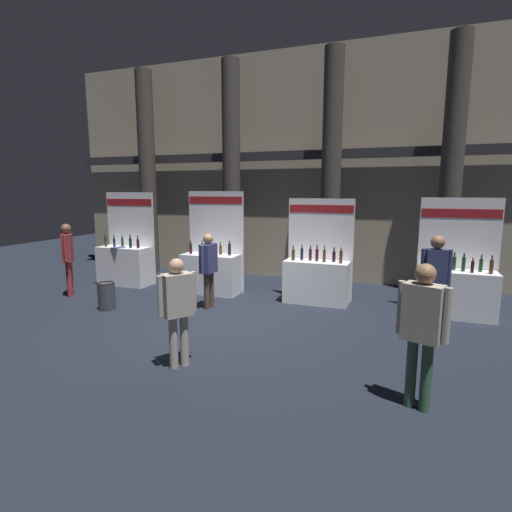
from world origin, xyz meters
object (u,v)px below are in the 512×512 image
(exhibitor_booth_1, at_px, (212,269))
(visitor_0, at_px, (208,264))
(visitor_4, at_px, (435,277))
(visitor_5, at_px, (178,303))
(visitor_2, at_px, (68,254))
(trash_bin, at_px, (107,296))
(exhibitor_booth_2, at_px, (317,277))
(exhibitor_booth_0, at_px, (125,261))
(visitor_1, at_px, (422,323))
(exhibitor_booth_3, at_px, (457,288))

(exhibitor_booth_1, xyz_separation_m, visitor_0, (0.53, -1.19, 0.36))
(exhibitor_booth_1, bearing_deg, visitor_4, -14.34)
(visitor_4, xyz_separation_m, visitor_5, (-3.53, -2.71, -0.09))
(visitor_2, distance_m, visitor_5, 5.20)
(trash_bin, bearing_deg, exhibitor_booth_2, 27.29)
(trash_bin, distance_m, visitor_2, 1.85)
(exhibitor_booth_0, xyz_separation_m, trash_bin, (1.13, -2.08, -0.33))
(visitor_1, bearing_deg, visitor_2, 2.41)
(exhibitor_booth_1, xyz_separation_m, visitor_4, (5.00, -1.28, 0.44))
(exhibitor_booth_1, relative_size, visitor_1, 1.45)
(visitor_0, bearing_deg, trash_bin, 117.61)
(visitor_0, distance_m, visitor_4, 4.47)
(exhibitor_booth_1, distance_m, trash_bin, 2.57)
(visitor_0, xyz_separation_m, visitor_4, (4.47, -0.08, 0.08))
(trash_bin, height_order, visitor_2, visitor_2)
(visitor_0, relative_size, visitor_5, 1.02)
(exhibitor_booth_2, distance_m, visitor_5, 4.23)
(exhibitor_booth_0, distance_m, exhibitor_booth_3, 8.12)
(visitor_1, bearing_deg, exhibitor_booth_0, -8.44)
(exhibitor_booth_3, relative_size, visitor_4, 1.34)
(exhibitor_booth_3, relative_size, visitor_5, 1.49)
(exhibitor_booth_3, height_order, trash_bin, exhibitor_booth_3)
(visitor_5, bearing_deg, visitor_1, -54.62)
(exhibitor_booth_1, bearing_deg, visitor_5, -69.72)
(trash_bin, xyz_separation_m, visitor_2, (-1.59, 0.58, 0.74))
(exhibitor_booth_1, bearing_deg, visitor_1, -40.38)
(exhibitor_booth_1, height_order, exhibitor_booth_2, exhibitor_booth_1)
(visitor_4, bearing_deg, visitor_0, -8.91)
(visitor_1, distance_m, visitor_2, 8.17)
(exhibitor_booth_1, relative_size, visitor_5, 1.57)
(visitor_0, xyz_separation_m, visitor_2, (-3.61, -0.29, 0.07))
(visitor_2, xyz_separation_m, visitor_5, (4.55, -2.50, -0.08))
(exhibitor_booth_2, relative_size, visitor_4, 1.32)
(exhibitor_booth_1, bearing_deg, exhibitor_booth_2, 1.30)
(visitor_4, height_order, visitor_5, visitor_4)
(exhibitor_booth_2, relative_size, visitor_5, 1.47)
(visitor_1, bearing_deg, visitor_4, -76.12)
(trash_bin, bearing_deg, exhibitor_booth_0, 118.47)
(exhibitor_booth_1, distance_m, visitor_5, 4.27)
(trash_bin, relative_size, visitor_2, 0.34)
(exhibitor_booth_0, xyz_separation_m, exhibitor_booth_1, (2.62, -0.01, -0.01))
(visitor_1, relative_size, visitor_5, 1.09)
(exhibitor_booth_0, distance_m, visitor_5, 5.73)
(trash_bin, relative_size, visitor_1, 0.34)
(exhibitor_booth_0, bearing_deg, exhibitor_booth_1, -0.25)
(visitor_1, xyz_separation_m, visitor_4, (0.30, 2.72, 0.00))
(exhibitor_booth_1, bearing_deg, trash_bin, -125.68)
(trash_bin, xyz_separation_m, visitor_1, (6.18, -1.92, 0.75))
(trash_bin, distance_m, visitor_5, 3.59)
(exhibitor_booth_2, bearing_deg, visitor_5, -106.09)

